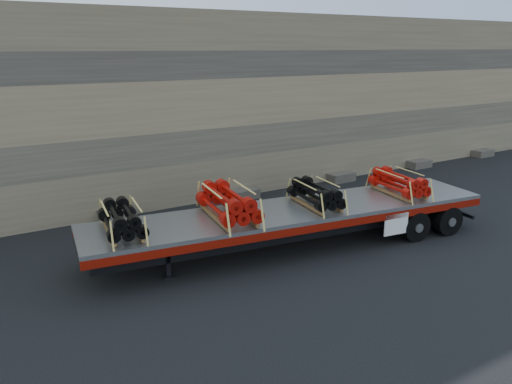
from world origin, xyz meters
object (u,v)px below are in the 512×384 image
at_px(trailer, 294,228).
at_px(bundle_rear, 399,183).
at_px(bundle_midrear, 316,195).
at_px(bundle_front, 122,220).
at_px(bundle_midfront, 228,204).

distance_m(trailer, bundle_rear, 3.86).
distance_m(trailer, bundle_midrear, 1.17).
distance_m(trailer, bundle_front, 5.00).
bearing_deg(bundle_front, bundle_rear, -0.00).
xyz_separation_m(bundle_midrear, bundle_rear, (3.01, -0.40, 0.01)).
bearing_deg(bundle_rear, bundle_front, 180.00).
distance_m(bundle_front, bundle_midrear, 5.61).
distance_m(bundle_midfront, bundle_rear, 5.80).
bearing_deg(bundle_midrear, bundle_front, 180.00).
distance_m(trailer, bundle_midfront, 2.29).
xyz_separation_m(trailer, bundle_midrear, (0.70, -0.09, 0.94)).
bearing_deg(bundle_midrear, trailer, -180.00).
bearing_deg(trailer, bundle_rear, 0.00).
bearing_deg(bundle_rear, bundle_midfront, -180.00).
relative_size(bundle_front, bundle_midrear, 1.02).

